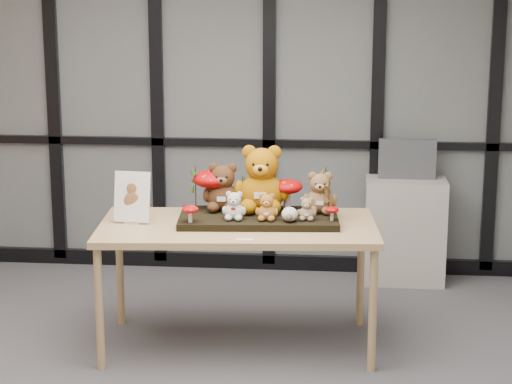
# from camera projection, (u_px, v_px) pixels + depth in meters

# --- Properties ---
(room_shell) EXTENTS (5.00, 5.00, 5.00)m
(room_shell) POSITION_uv_depth(u_px,v_px,m) (148.00, 105.00, 4.90)
(room_shell) COLOR beige
(room_shell) RESTS_ON floor
(glass_partition) EXTENTS (4.90, 0.06, 2.78)m
(glass_partition) POSITION_uv_depth(u_px,v_px,m) (213.00, 97.00, 7.35)
(glass_partition) COLOR #2D383F
(glass_partition) RESTS_ON floor
(display_table) EXTENTS (1.81, 1.01, 0.82)m
(display_table) POSITION_uv_depth(u_px,v_px,m) (238.00, 234.00, 5.86)
(display_table) COLOR tan
(display_table) RESTS_ON floor
(diorama_tray) EXTENTS (1.04, 0.58, 0.04)m
(diorama_tray) POSITION_uv_depth(u_px,v_px,m) (259.00, 218.00, 5.90)
(diorama_tray) COLOR black
(diorama_tray) RESTS_ON display_table
(bear_pooh_yellow) EXTENTS (0.39, 0.35, 0.47)m
(bear_pooh_yellow) POSITION_uv_depth(u_px,v_px,m) (262.00, 175.00, 5.95)
(bear_pooh_yellow) COLOR #A66305
(bear_pooh_yellow) RESTS_ON diorama_tray
(bear_brown_medium) EXTENTS (0.28, 0.26, 0.34)m
(bear_brown_medium) POSITION_uv_depth(u_px,v_px,m) (223.00, 184.00, 5.99)
(bear_brown_medium) COLOR #482A14
(bear_brown_medium) RESTS_ON diorama_tray
(bear_tan_back) EXTENTS (0.24, 0.22, 0.29)m
(bear_tan_back) POSITION_uv_depth(u_px,v_px,m) (320.00, 190.00, 5.93)
(bear_tan_back) COLOR brown
(bear_tan_back) RESTS_ON diorama_tray
(bear_small_yellow) EXTENTS (0.15, 0.14, 0.19)m
(bear_small_yellow) POSITION_uv_depth(u_px,v_px,m) (267.00, 205.00, 5.76)
(bear_small_yellow) COLOR #AF6D25
(bear_small_yellow) RESTS_ON diorama_tray
(bear_white_bow) EXTENTS (0.16, 0.15, 0.20)m
(bear_white_bow) POSITION_uv_depth(u_px,v_px,m) (234.00, 204.00, 5.77)
(bear_white_bow) COLOR silver
(bear_white_bow) RESTS_ON diorama_tray
(bear_beige_small) EXTENTS (0.13, 0.12, 0.16)m
(bear_beige_small) POSITION_uv_depth(u_px,v_px,m) (307.00, 207.00, 5.76)
(bear_beige_small) COLOR #937756
(bear_beige_small) RESTS_ON diorama_tray
(plush_cream_hedgehog) EXTENTS (0.08, 0.07, 0.10)m
(plush_cream_hedgehog) POSITION_uv_depth(u_px,v_px,m) (290.00, 214.00, 5.73)
(plush_cream_hedgehog) COLOR silver
(plush_cream_hedgehog) RESTS_ON diorama_tray
(mushroom_back_left) EXTENTS (0.25, 0.25, 0.28)m
(mushroom_back_left) POSITION_uv_depth(u_px,v_px,m) (213.00, 188.00, 6.03)
(mushroom_back_left) COLOR #A30505
(mushroom_back_left) RESTS_ON diorama_tray
(mushroom_back_right) EXTENTS (0.20, 0.20, 0.23)m
(mushroom_back_right) POSITION_uv_depth(u_px,v_px,m) (287.00, 193.00, 5.99)
(mushroom_back_right) COLOR #A30505
(mushroom_back_right) RESTS_ON diorama_tray
(mushroom_front_left) EXTENTS (0.11, 0.11, 0.12)m
(mushroom_front_left) POSITION_uv_depth(u_px,v_px,m) (190.00, 213.00, 5.71)
(mushroom_front_left) COLOR #A30505
(mushroom_front_left) RESTS_ON diorama_tray
(mushroom_front_right) EXTENTS (0.09, 0.09, 0.10)m
(mushroom_front_right) POSITION_uv_depth(u_px,v_px,m) (332.00, 213.00, 5.76)
(mushroom_front_right) COLOR #A30505
(mushroom_front_right) RESTS_ON diorama_tray
(sprig_green_far_left) EXTENTS (0.05, 0.05, 0.29)m
(sprig_green_far_left) POSITION_uv_depth(u_px,v_px,m) (196.00, 188.00, 6.00)
(sprig_green_far_left) COLOR #103C0D
(sprig_green_far_left) RESTS_ON diorama_tray
(sprig_green_mid_left) EXTENTS (0.05, 0.05, 0.28)m
(sprig_green_mid_left) POSITION_uv_depth(u_px,v_px,m) (212.00, 187.00, 6.05)
(sprig_green_mid_left) COLOR #103C0D
(sprig_green_mid_left) RESTS_ON diorama_tray
(sprig_dry_far_right) EXTENTS (0.05, 0.05, 0.29)m
(sprig_dry_far_right) POSITION_uv_depth(u_px,v_px,m) (325.00, 189.00, 5.96)
(sprig_dry_far_right) COLOR brown
(sprig_dry_far_right) RESTS_ON diorama_tray
(sprig_dry_mid_right) EXTENTS (0.05, 0.05, 0.24)m
(sprig_dry_mid_right) POSITION_uv_depth(u_px,v_px,m) (329.00, 198.00, 5.84)
(sprig_dry_mid_right) COLOR brown
(sprig_dry_mid_right) RESTS_ON diorama_tray
(sprig_green_centre) EXTENTS (0.05, 0.05, 0.21)m
(sprig_green_centre) POSITION_uv_depth(u_px,v_px,m) (243.00, 192.00, 6.07)
(sprig_green_centre) COLOR #103C0D
(sprig_green_centre) RESTS_ON diorama_tray
(sign_holder) EXTENTS (0.24, 0.09, 0.33)m
(sign_holder) POSITION_uv_depth(u_px,v_px,m) (132.00, 199.00, 5.84)
(sign_holder) COLOR silver
(sign_holder) RESTS_ON display_table
(label_card) EXTENTS (0.10, 0.03, 0.00)m
(label_card) POSITION_uv_depth(u_px,v_px,m) (245.00, 239.00, 5.50)
(label_card) COLOR white
(label_card) RESTS_ON display_table
(cabinet) EXTENTS (0.62, 0.36, 0.82)m
(cabinet) POSITION_uv_depth(u_px,v_px,m) (405.00, 231.00, 7.22)
(cabinet) COLOR #A8A296
(cabinet) RESTS_ON floor
(monitor) EXTENTS (0.44, 0.05, 0.31)m
(monitor) POSITION_uv_depth(u_px,v_px,m) (407.00, 159.00, 7.11)
(monitor) COLOR #4D5054
(monitor) RESTS_ON cabinet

